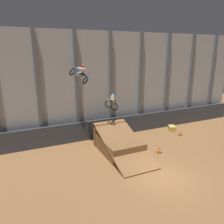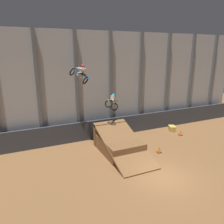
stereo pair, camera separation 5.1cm
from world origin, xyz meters
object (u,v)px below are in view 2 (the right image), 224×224
at_px(rider_bike_left_air, 80,74).
at_px(traffic_cone_arena_edge, 181,133).
at_px(traffic_cone_near_ramp, 159,149).
at_px(dirt_ramp, 118,143).
at_px(rider_bike_right_air, 112,103).
at_px(hay_bale_trackside, 172,128).

bearing_deg(rider_bike_left_air, traffic_cone_arena_edge, -52.24).
distance_m(rider_bike_left_air, traffic_cone_near_ramp, 9.13).
height_order(dirt_ramp, rider_bike_right_air, rider_bike_right_air).
relative_size(rider_bike_right_air, traffic_cone_arena_edge, 2.96).
height_order(dirt_ramp, hay_bale_trackside, dirt_ramp).
distance_m(dirt_ramp, rider_bike_left_air, 6.61).
bearing_deg(rider_bike_right_air, rider_bike_left_air, -144.77).
height_order(rider_bike_left_air, rider_bike_right_air, rider_bike_left_air).
xyz_separation_m(rider_bike_right_air, hay_bale_trackside, (7.06, 0.10, -3.52)).
xyz_separation_m(traffic_cone_near_ramp, traffic_cone_arena_edge, (4.33, 2.35, 0.00)).
distance_m(dirt_ramp, hay_bale_trackside, 7.58).
distance_m(traffic_cone_near_ramp, hay_bale_trackside, 5.68).
bearing_deg(traffic_cone_arena_edge, dirt_ramp, -175.18).
bearing_deg(traffic_cone_arena_edge, traffic_cone_near_ramp, -151.51).
distance_m(traffic_cone_near_ramp, traffic_cone_arena_edge, 4.93).
relative_size(rider_bike_right_air, hay_bale_trackside, 1.63).
bearing_deg(dirt_ramp, hay_bale_trackside, 14.87).
height_order(traffic_cone_near_ramp, traffic_cone_arena_edge, same).
height_order(traffic_cone_arena_edge, hay_bale_trackside, traffic_cone_arena_edge).
distance_m(traffic_cone_arena_edge, hay_bale_trackside, 1.32).
xyz_separation_m(traffic_cone_near_ramp, hay_bale_trackside, (4.33, 3.67, -0.00)).
height_order(rider_bike_right_air, traffic_cone_near_ramp, rider_bike_right_air).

